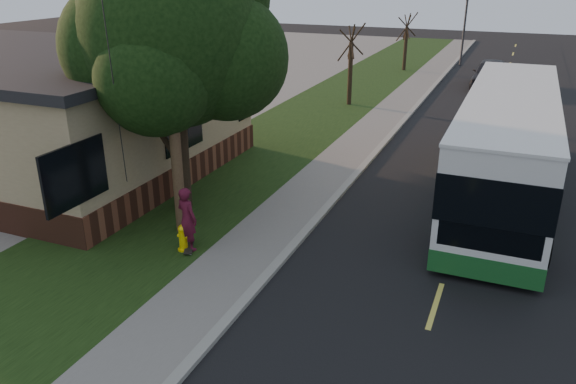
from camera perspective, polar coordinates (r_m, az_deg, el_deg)
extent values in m
plane|color=black|center=(14.18, -1.53, -8.03)|extent=(120.00, 120.00, 0.00)
cube|color=black|center=(22.36, 18.72, 2.32)|extent=(8.00, 80.00, 0.01)
cube|color=gray|center=(22.89, 8.76, 3.84)|extent=(0.25, 80.00, 0.12)
cube|color=slate|center=(23.14, 6.36, 4.11)|extent=(2.00, 80.00, 0.08)
cube|color=black|center=(24.29, -1.60, 5.10)|extent=(5.00, 80.00, 0.07)
cube|color=slate|center=(29.70, -19.63, 6.94)|extent=(15.00, 80.00, 0.04)
cylinder|color=yellow|center=(15.15, -10.59, -4.87)|extent=(0.22, 0.22, 0.55)
sphere|color=yellow|center=(15.00, -10.68, -3.69)|extent=(0.24, 0.24, 0.24)
cylinder|color=yellow|center=(15.09, -10.63, -4.44)|extent=(0.30, 0.10, 0.10)
cylinder|color=yellow|center=(15.09, -10.63, -4.44)|extent=(0.10, 0.18, 0.10)
cylinder|color=yellow|center=(15.26, -10.53, -5.72)|extent=(0.32, 0.32, 0.04)
cylinder|color=#473321|center=(15.00, -11.94, 11.85)|extent=(0.30, 0.30, 9.00)
cylinder|color=#2D2D30|center=(14.82, -17.00, 8.20)|extent=(2.52, 3.21, 7.60)
cylinder|color=black|center=(17.27, -11.01, 4.68)|extent=(0.56, 0.56, 4.00)
sphere|color=black|center=(16.63, -11.83, 15.26)|extent=(5.20, 5.20, 5.20)
sphere|color=black|center=(16.49, -6.32, 13.42)|extent=(3.60, 3.60, 3.60)
sphere|color=black|center=(17.05, -15.97, 14.03)|extent=(3.80, 3.80, 3.80)
sphere|color=black|center=(15.53, -13.33, 11.32)|extent=(3.20, 3.20, 3.20)
sphere|color=black|center=(18.08, -11.01, 17.10)|extent=(3.40, 3.40, 3.40)
cylinder|color=black|center=(30.88, 6.33, 11.85)|extent=(0.24, 0.24, 3.30)
cylinder|color=black|center=(30.64, 6.46, 14.89)|extent=(1.38, 0.57, 2.01)
cylinder|color=black|center=(30.64, 6.46, 14.89)|extent=(0.74, 1.21, 1.58)
cylinder|color=black|center=(30.64, 6.46, 14.89)|extent=(0.65, 1.05, 1.95)
cylinder|color=black|center=(30.64, 6.46, 14.89)|extent=(1.28, 0.53, 1.33)
cylinder|color=black|center=(30.64, 6.46, 14.89)|extent=(0.75, 1.21, 1.70)
cylinder|color=black|center=(42.32, 11.83, 14.07)|extent=(0.24, 0.24, 3.03)
cylinder|color=black|center=(42.15, 12.00, 16.10)|extent=(1.38, 0.57, 2.01)
cylinder|color=black|center=(42.15, 12.00, 16.10)|extent=(0.74, 1.21, 1.58)
cylinder|color=black|center=(42.15, 12.00, 16.10)|extent=(0.65, 1.05, 1.95)
cylinder|color=black|center=(42.15, 12.00, 16.10)|extent=(1.28, 0.53, 1.33)
cylinder|color=black|center=(42.15, 12.00, 16.10)|extent=(0.75, 1.21, 1.70)
cylinder|color=#2D2D30|center=(45.62, 17.47, 15.58)|extent=(0.16, 0.16, 5.50)
imported|color=black|center=(45.48, 17.73, 17.76)|extent=(0.18, 0.22, 1.10)
cube|color=silver|center=(19.36, 21.37, 5.00)|extent=(2.61, 12.53, 2.82)
cube|color=#185723|center=(19.80, 20.79, 0.96)|extent=(2.63, 12.55, 0.57)
cube|color=black|center=(19.30, 21.45, 5.60)|extent=(2.65, 12.57, 1.15)
cube|color=black|center=(13.51, 20.03, -2.60)|extent=(2.31, 0.06, 1.67)
cube|color=yellow|center=(13.03, 20.83, 3.07)|extent=(1.67, 0.06, 0.37)
cube|color=#FFF2CC|center=(14.05, 16.21, -6.60)|extent=(0.26, 0.04, 0.16)
cube|color=#FFF2CC|center=(14.03, 22.58, -7.54)|extent=(0.26, 0.04, 0.16)
cube|color=silver|center=(19.03, 21.96, 9.12)|extent=(2.66, 12.58, 0.08)
cylinder|color=black|center=(15.61, 15.07, -3.88)|extent=(0.29, 0.96, 0.96)
cylinder|color=black|center=(15.58, 24.61, -5.28)|extent=(0.29, 0.96, 0.96)
cylinder|color=black|center=(18.87, 16.69, 0.52)|extent=(0.29, 0.96, 0.96)
cylinder|color=black|center=(18.85, 24.54, -0.63)|extent=(0.29, 0.96, 0.96)
cylinder|color=black|center=(24.22, 18.34, 5.02)|extent=(0.29, 0.96, 0.96)
cylinder|color=black|center=(24.20, 24.48, 4.13)|extent=(0.29, 0.96, 0.96)
imported|color=#4E0F22|center=(14.92, -10.21, -2.71)|extent=(0.74, 0.59, 1.75)
cube|color=black|center=(15.27, -10.01, -5.45)|extent=(0.59, 0.88, 0.02)
cylinder|color=silver|center=(15.02, -10.10, -6.14)|extent=(0.20, 0.14, 0.05)
cylinder|color=silver|center=(15.56, -9.89, -5.08)|extent=(0.20, 0.14, 0.05)
cube|color=black|center=(20.63, -16.15, 3.06)|extent=(1.68, 1.39, 1.32)
cube|color=black|center=(20.42, -16.36, 4.93)|extent=(1.74, 1.46, 0.09)
imported|color=black|center=(37.84, 19.88, 11.24)|extent=(2.11, 5.08, 1.72)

